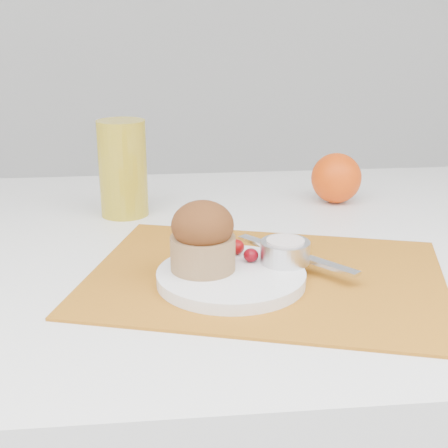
{
  "coord_description": "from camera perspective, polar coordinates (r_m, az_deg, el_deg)",
  "views": [
    {
      "loc": [
        -0.07,
        -0.77,
        1.06
      ],
      "look_at": [
        0.01,
        -0.02,
        0.8
      ],
      "focal_mm": 50.0,
      "sensor_mm": 36.0,
      "label": 1
    }
  ],
  "objects": [
    {
      "name": "cream",
      "position": [
        0.76,
        5.64,
        -1.64
      ],
      "size": [
        0.05,
        0.05,
        0.01
      ],
      "primitive_type": "cylinder",
      "rotation": [
        0.0,
        0.0,
        0.12
      ],
      "color": "silver",
      "rests_on": "ramekin"
    },
    {
      "name": "plate",
      "position": [
        0.74,
        0.65,
        -4.85
      ],
      "size": [
        0.18,
        0.18,
        0.01
      ],
      "primitive_type": "cylinder",
      "rotation": [
        0.0,
        0.0,
        0.0
      ],
      "color": "white",
      "rests_on": "placemat"
    },
    {
      "name": "muffin",
      "position": [
        0.73,
        -1.96,
        -1.22
      ],
      "size": [
        0.1,
        0.1,
        0.08
      ],
      "color": "#A57C50",
      "rests_on": "plate"
    },
    {
      "name": "raspberry_far",
      "position": [
        0.76,
        2.48,
        -2.86
      ],
      "size": [
        0.02,
        0.02,
        0.02
      ],
      "primitive_type": "ellipsoid",
      "color": "#510209",
      "rests_on": "plate"
    },
    {
      "name": "butter_knife",
      "position": [
        0.79,
        6.54,
        -2.77
      ],
      "size": [
        0.13,
        0.15,
        0.0
      ],
      "primitive_type": "cube",
      "rotation": [
        0.0,
        0.0,
        -0.88
      ],
      "color": "silver",
      "rests_on": "plate"
    },
    {
      "name": "juice_glass",
      "position": [
        0.99,
        -9.23,
        5.04
      ],
      "size": [
        0.09,
        0.09,
        0.15
      ],
      "primitive_type": "cylinder",
      "rotation": [
        0.0,
        0.0,
        0.28
      ],
      "color": "gold",
      "rests_on": "table"
    },
    {
      "name": "orange",
      "position": [
        1.07,
        10.22,
        4.15
      ],
      "size": [
        0.08,
        0.08,
        0.08
      ],
      "primitive_type": "sphere",
      "color": "#F24A08",
      "rests_on": "table"
    },
    {
      "name": "raspberry_near",
      "position": [
        0.79,
        1.1,
        -2.09
      ],
      "size": [
        0.02,
        0.02,
        0.02
      ],
      "primitive_type": "ellipsoid",
      "color": "#610203",
      "rests_on": "plate"
    },
    {
      "name": "placemat",
      "position": [
        0.77,
        3.84,
        -4.8
      ],
      "size": [
        0.5,
        0.42,
        0.0
      ],
      "primitive_type": "cube",
      "rotation": [
        0.0,
        0.0,
        -0.3
      ],
      "color": "#B06718",
      "rests_on": "table"
    },
    {
      "name": "ramekin",
      "position": [
        0.76,
        5.61,
        -2.54
      ],
      "size": [
        0.07,
        0.07,
        0.03
      ],
      "primitive_type": "cylinder",
      "rotation": [
        0.0,
        0.0,
        0.2
      ],
      "color": "silver",
      "rests_on": "plate"
    }
  ]
}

